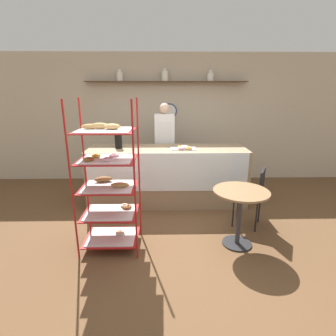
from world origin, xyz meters
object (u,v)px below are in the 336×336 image
person_worker (165,144)px  cafe_chair (254,191)px  donut_tray_counter (184,148)px  cafe_table (240,204)px  pastry_rack (109,183)px  coffee_carafe (118,139)px

person_worker → cafe_chair: bearing=-48.9°
person_worker → donut_tray_counter: size_ratio=4.01×
cafe_table → cafe_chair: cafe_chair is taller
cafe_table → cafe_chair: bearing=54.7°
pastry_rack → cafe_table: bearing=0.0°
cafe_chair → coffee_carafe: 2.35m
cafe_chair → person_worker: bearing=-111.6°
person_worker → coffee_carafe: bearing=-144.7°
person_worker → coffee_carafe: size_ratio=5.11×
cafe_table → donut_tray_counter: 1.51m
pastry_rack → cafe_chair: size_ratio=2.11×
coffee_carafe → donut_tray_counter: size_ratio=0.78×
coffee_carafe → donut_tray_counter: bearing=-4.9°
pastry_rack → person_worker: bearing=70.6°
cafe_table → cafe_chair: 0.60m
coffee_carafe → person_worker: bearing=35.3°
pastry_rack → donut_tray_counter: bearing=52.1°
cafe_table → cafe_chair: (0.35, 0.49, -0.02)m
cafe_table → coffee_carafe: bearing=140.9°
pastry_rack → cafe_table: (1.63, 0.00, -0.30)m
coffee_carafe → donut_tray_counter: (1.12, -0.10, -0.14)m
pastry_rack → donut_tray_counter: (1.02, 1.31, 0.15)m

